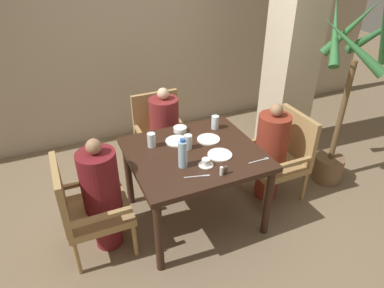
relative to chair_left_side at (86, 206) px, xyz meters
name	(u,v)px	position (x,y,z in m)	size (l,w,h in m)	color
ground_plane	(194,216)	(1.01, 0.00, -0.48)	(16.00, 16.00, 0.00)	#7A664C
wall_back	(130,33)	(1.01, 1.99, 0.92)	(8.00, 0.06, 2.80)	tan
pillar_stone	(293,48)	(2.58, 0.74, 0.87)	(0.47, 0.47, 2.70)	beige
dining_table	(194,160)	(1.01, 0.00, 0.19)	(1.17, 1.06, 0.77)	#331E14
chair_left_side	(86,206)	(0.00, 0.00, 0.00)	(0.55, 0.55, 0.92)	#A88451
diner_in_left_chair	(102,194)	(0.15, 0.00, 0.08)	(0.32, 0.32, 1.11)	maroon
chair_far_side	(161,132)	(1.01, 0.95, 0.00)	(0.55, 0.55, 0.92)	#A88451
diner_in_far_chair	(165,133)	(1.01, 0.80, 0.07)	(0.32, 0.32, 1.09)	maroon
chair_right_side	(282,154)	(2.02, 0.00, 0.00)	(0.55, 0.55, 0.92)	#A88451
diner_in_right_chair	(271,151)	(1.87, 0.00, 0.07)	(0.32, 0.32, 1.09)	maroon
potted_palm	(343,106)	(2.67, -0.05, 0.46)	(0.81, 0.83, 2.04)	brown
plate_main_left	(220,155)	(1.19, -0.15, 0.30)	(0.22, 0.22, 0.01)	white
plate_main_right	(209,139)	(1.22, 0.14, 0.30)	(0.22, 0.22, 0.01)	white
plate_dessert_center	(177,141)	(0.93, 0.23, 0.30)	(0.22, 0.22, 0.01)	white
teacup_with_saucer	(206,163)	(1.00, -0.24, 0.32)	(0.13, 0.13, 0.06)	white
bowl_small	(180,129)	(1.03, 0.40, 0.31)	(0.13, 0.13, 0.05)	white
water_bottle	(183,154)	(0.83, -0.17, 0.41)	(0.08, 0.08, 0.26)	#A3C6DB
glass_tall_near	(188,142)	(0.98, 0.08, 0.36)	(0.08, 0.08, 0.14)	silver
glass_tall_mid	(215,122)	(1.38, 0.32, 0.36)	(0.08, 0.08, 0.14)	silver
glass_tall_far	(151,140)	(0.68, 0.24, 0.36)	(0.08, 0.08, 0.14)	silver
salt_shaker	(221,171)	(1.06, -0.41, 0.33)	(0.03, 0.03, 0.08)	white
pepper_shaker	(226,170)	(1.10, -0.41, 0.33)	(0.03, 0.03, 0.07)	#4C3D2D
fork_beside_plate	(261,160)	(1.48, -0.36, 0.29)	(0.20, 0.02, 0.00)	silver
knife_beside_plate	(198,176)	(0.88, -0.36, 0.29)	(0.21, 0.07, 0.00)	silver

